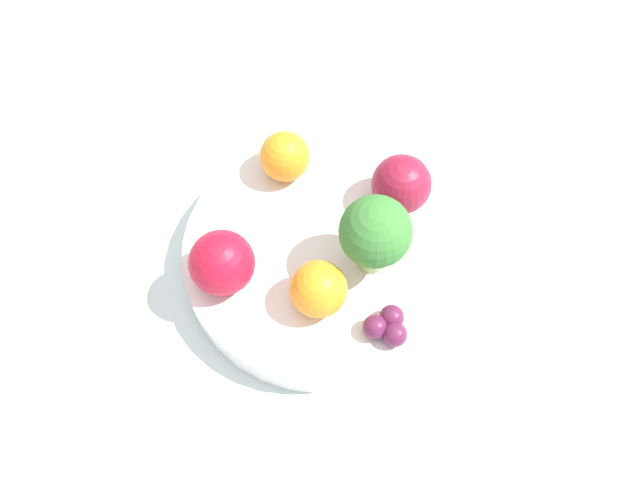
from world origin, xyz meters
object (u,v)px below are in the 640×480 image
apple_red (222,263)px  broccoli (375,234)px  orange_front (285,156)px  apple_green (401,184)px  grape_cluster (387,326)px  bowl (320,255)px  orange_back (317,289)px

apple_red → broccoli: bearing=-171.9°
orange_front → apple_red: bearing=67.6°
broccoli → apple_green: size_ratio=1.56×
apple_green → orange_front: apple_green is taller
broccoli → grape_cluster: 0.06m
apple_green → grape_cluster: size_ratio=1.47×
bowl → grape_cluster: grape_cluster is taller
bowl → broccoli: (-0.04, 0.01, 0.06)m
bowl → broccoli: bearing=162.6°
bowl → apple_green: (-0.06, -0.04, 0.04)m
bowl → apple_red: 0.08m
orange_back → orange_front: bearing=-76.1°
broccoli → orange_front: (0.07, -0.08, -0.02)m
broccoli → apple_red: (0.11, 0.02, -0.02)m
apple_red → orange_back: 0.07m
broccoli → orange_front: size_ratio=1.80×
bowl → apple_green: bearing=-145.0°
bowl → orange_back: bearing=88.3°
apple_red → orange_back: size_ratio=1.16×
apple_red → orange_front: size_ratio=1.19×
apple_green → grape_cluster: (0.01, 0.11, -0.01)m
apple_green → apple_red: bearing=28.3°
orange_front → orange_back: 0.12m
broccoli → apple_red: broccoli is taller
apple_red → apple_green: 0.15m
apple_green → orange_front: bearing=-16.1°
broccoli → apple_green: 0.06m
broccoli → orange_back: size_ratio=1.75×
apple_green → bowl: bearing=35.0°
grape_cluster → bowl: bearing=-53.9°
bowl → apple_red: bearing=21.6°
bowl → grape_cluster: size_ratio=6.73×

